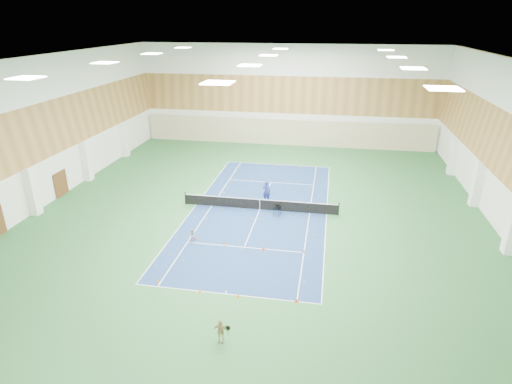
% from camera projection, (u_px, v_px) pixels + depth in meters
% --- Properties ---
extents(ground, '(40.00, 40.00, 0.00)m').
position_uv_depth(ground, '(260.00, 210.00, 35.41)').
color(ground, '#285F30').
rests_on(ground, ground).
extents(room_shell, '(36.00, 40.00, 12.00)m').
position_uv_depth(room_shell, '(260.00, 139.00, 33.14)').
color(room_shell, white).
rests_on(room_shell, ground).
extents(wood_cladding, '(36.00, 40.00, 8.00)m').
position_uv_depth(wood_cladding, '(260.00, 114.00, 32.39)').
color(wood_cladding, '#A6753D').
rests_on(wood_cladding, room_shell).
extents(ceiling_light_grid, '(21.40, 25.40, 0.06)m').
position_uv_depth(ceiling_light_grid, '(260.00, 60.00, 30.91)').
color(ceiling_light_grid, white).
rests_on(ceiling_light_grid, room_shell).
extents(court_surface, '(10.97, 23.77, 0.01)m').
position_uv_depth(court_surface, '(260.00, 210.00, 35.41)').
color(court_surface, navy).
rests_on(court_surface, ground).
extents(tennis_balls_scatter, '(10.57, 22.77, 0.07)m').
position_uv_depth(tennis_balls_scatter, '(260.00, 209.00, 35.39)').
color(tennis_balls_scatter, '#BEE126').
rests_on(tennis_balls_scatter, ground).
extents(tennis_net, '(12.80, 0.10, 1.10)m').
position_uv_depth(tennis_net, '(260.00, 203.00, 35.20)').
color(tennis_net, black).
rests_on(tennis_net, ground).
extents(back_curtain, '(35.40, 0.16, 3.20)m').
position_uv_depth(back_curtain, '(286.00, 132.00, 52.81)').
color(back_curtain, '#C6B793').
rests_on(back_curtain, ground).
extents(door_left_b, '(0.08, 1.80, 2.20)m').
position_uv_depth(door_left_b, '(61.00, 184.00, 37.89)').
color(door_left_b, '#593319').
rests_on(door_left_b, ground).
extents(coach, '(0.76, 0.56, 1.91)m').
position_uv_depth(coach, '(267.00, 191.00, 36.58)').
color(coach, navy).
rests_on(coach, ground).
extents(child_court, '(0.61, 0.55, 1.05)m').
position_uv_depth(child_court, '(193.00, 236.00, 30.04)').
color(child_court, '#95969D').
rests_on(child_court, ground).
extents(child_apron, '(0.77, 0.35, 1.28)m').
position_uv_depth(child_apron, '(220.00, 331.00, 20.73)').
color(child_apron, tan).
rests_on(child_apron, ground).
extents(ball_cart, '(0.62, 0.62, 0.88)m').
position_uv_depth(ball_cart, '(277.00, 211.00, 34.17)').
color(ball_cart, black).
rests_on(ball_cart, ground).
extents(cone_svc_a, '(0.22, 0.22, 0.24)m').
position_uv_depth(cone_svc_a, '(196.00, 238.00, 30.56)').
color(cone_svc_a, '#DC410B').
rests_on(cone_svc_a, ground).
extents(cone_svc_b, '(0.18, 0.18, 0.20)m').
position_uv_depth(cone_svc_b, '(225.00, 243.00, 29.91)').
color(cone_svc_b, '#E3510B').
rests_on(cone_svc_b, ground).
extents(cone_svc_c, '(0.23, 0.23, 0.25)m').
position_uv_depth(cone_svc_c, '(263.00, 248.00, 29.23)').
color(cone_svc_c, red).
rests_on(cone_svc_c, ground).
extents(cone_svc_d, '(0.21, 0.21, 0.23)m').
position_uv_depth(cone_svc_d, '(304.00, 251.00, 28.92)').
color(cone_svc_d, '#D94B0B').
rests_on(cone_svc_d, ground).
extents(cone_base_a, '(0.19, 0.19, 0.21)m').
position_uv_depth(cone_base_a, '(158.00, 282.00, 25.56)').
color(cone_base_a, '#FF580D').
rests_on(cone_base_a, ground).
extents(cone_base_b, '(0.19, 0.19, 0.21)m').
position_uv_depth(cone_base_b, '(200.00, 290.00, 24.72)').
color(cone_base_b, orange).
rests_on(cone_base_b, ground).
extents(cone_base_c, '(0.18, 0.18, 0.19)m').
position_uv_depth(cone_base_c, '(238.00, 295.00, 24.31)').
color(cone_base_c, '#DD630B').
rests_on(cone_base_c, ground).
extents(cone_base_d, '(0.23, 0.23, 0.25)m').
position_uv_depth(cone_base_d, '(296.00, 300.00, 23.87)').
color(cone_base_d, '#E9430C').
rests_on(cone_base_d, ground).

